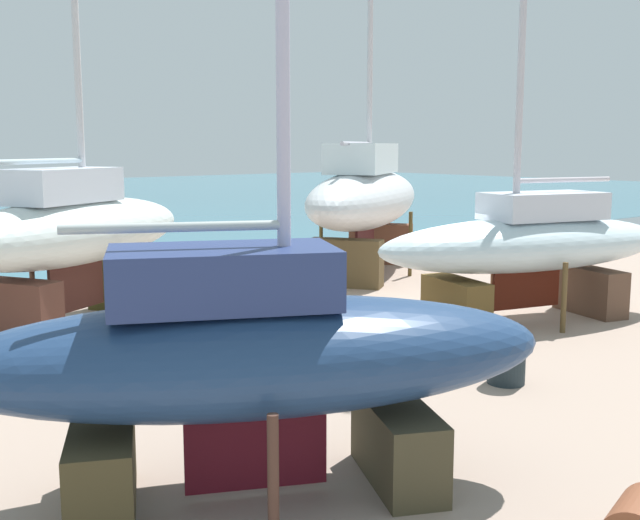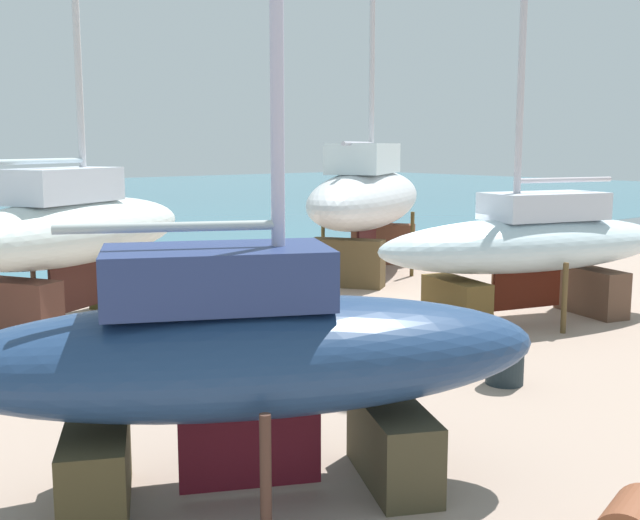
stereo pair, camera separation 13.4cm
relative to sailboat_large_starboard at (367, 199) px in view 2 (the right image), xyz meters
name	(u,v)px [view 2 (the right image)]	position (x,y,z in m)	size (l,w,h in m)	color
ground_plane	(490,333)	(-3.26, -7.45, -2.40)	(47.44, 47.44, 0.00)	tan
sailboat_large_starboard	(367,199)	(0.00, 0.00, 0.00)	(9.24, 7.29, 14.06)	brown
sailboat_small_center	(74,233)	(-9.90, -1.06, -0.29)	(7.59, 5.53, 11.17)	#443F1A
sailboat_far_slipway	(530,244)	(-1.62, -7.24, -0.60)	(8.08, 4.39, 13.44)	brown
sailboat_mid_port	(247,356)	(-11.73, -10.59, -0.73)	(7.17, 5.14, 10.46)	#433C28
worker	(515,237)	(6.12, -1.18, -1.57)	(0.50, 0.40, 1.61)	maroon
barrel_ochre	(279,314)	(-6.85, -4.59, -1.95)	(0.67, 0.67, 0.90)	#53321A
barrel_rust_near	(505,360)	(-5.94, -9.87, -1.98)	(0.64, 0.64, 0.85)	#1F2B31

